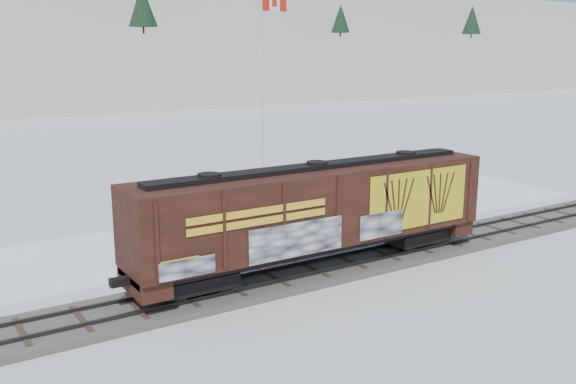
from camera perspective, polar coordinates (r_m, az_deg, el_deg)
ground at (r=30.74m, az=8.31°, el=-5.89°), size 500.00×500.00×0.00m
rail_track at (r=30.69m, az=8.31°, el=-5.63°), size 50.00×3.40×0.43m
parking_strip at (r=36.47m, az=0.59°, el=-2.78°), size 40.00×8.00×0.03m
hopper_railcar at (r=27.67m, az=2.57°, el=-1.56°), size 16.84×3.06×4.48m
flagpole at (r=40.87m, az=-2.19°, el=5.99°), size 2.30×0.90×13.17m
car_silver at (r=31.71m, az=-9.00°, el=-3.99°), size 4.23×2.30×1.36m
car_white at (r=38.66m, az=3.69°, el=-0.59°), size 5.51×3.37×1.71m
car_dark at (r=38.76m, az=10.30°, el=-1.03°), size 4.80×2.53×1.33m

